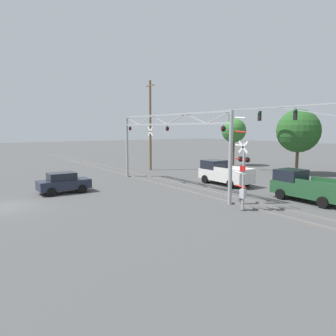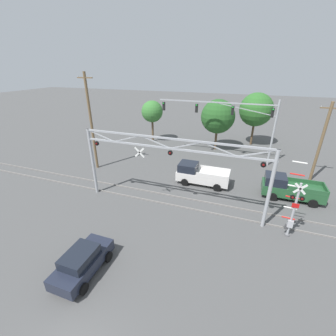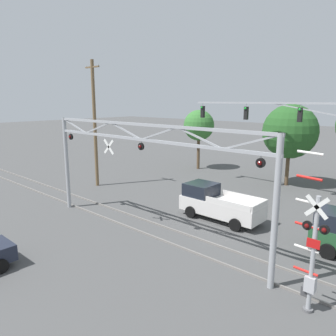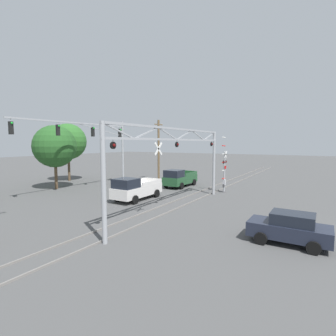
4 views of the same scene
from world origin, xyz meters
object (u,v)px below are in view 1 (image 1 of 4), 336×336
object	(u,v)px
pickup_truck_following	(306,187)
background_tree_far_left_verge	(234,131)
background_tree_beyond_span	(298,131)
pickup_truck_lead	(223,173)
crossing_gantry	(167,136)
sedan_waiting	(63,183)
utility_pole_left	(150,125)
crossing_signal_mast	(243,176)
traffic_signal_span	(302,123)

from	to	relation	value
pickup_truck_following	background_tree_far_left_verge	xyz separation A→B (m)	(-18.30, 11.39, 3.67)
background_tree_beyond_span	pickup_truck_lead	bearing A→B (deg)	-89.25
crossing_gantry	pickup_truck_lead	xyz separation A→B (m)	(1.47, 5.07, -3.33)
sedan_waiting	background_tree_far_left_verge	xyz separation A→B (m)	(-6.10, 24.48, 3.85)
utility_pole_left	background_tree_beyond_span	bearing A→B (deg)	42.65
sedan_waiting	utility_pole_left	xyz separation A→B (m)	(-8.31, 12.86, 4.62)
pickup_truck_lead	background_tree_far_left_verge	distance (m)	15.68
crossing_signal_mast	pickup_truck_following	world-z (taller)	crossing_signal_mast
crossing_signal_mast	utility_pole_left	world-z (taller)	utility_pole_left
crossing_signal_mast	pickup_truck_lead	xyz separation A→B (m)	(-7.56, 5.58, -1.14)
pickup_truck_following	sedan_waiting	size ratio (longest dim) A/B	1.31
crossing_signal_mast	pickup_truck_lead	world-z (taller)	crossing_signal_mast
background_tree_beyond_span	traffic_signal_span	bearing A→B (deg)	-51.95
pickup_truck_following	sedan_waiting	xyz separation A→B (m)	(-12.20, -13.09, -0.18)
pickup_truck_following	background_tree_beyond_span	size ratio (longest dim) A/B	0.73
crossing_gantry	crossing_signal_mast	bearing A→B (deg)	-3.26
traffic_signal_span	utility_pole_left	bearing A→B (deg)	-153.42
pickup_truck_lead	utility_pole_left	size ratio (longest dim) A/B	0.49
crossing_signal_mast	pickup_truck_following	bearing A→B (deg)	83.77
traffic_signal_span	pickup_truck_following	world-z (taller)	traffic_signal_span
crossing_gantry	pickup_truck_following	bearing A→B (deg)	27.77
crossing_signal_mast	crossing_gantry	bearing A→B (deg)	176.74
pickup_truck_lead	pickup_truck_following	xyz separation A→B (m)	(8.18, 0.01, -0.00)
crossing_gantry	crossing_signal_mast	world-z (taller)	crossing_gantry
traffic_signal_span	pickup_truck_lead	world-z (taller)	traffic_signal_span
background_tree_far_left_verge	crossing_gantry	bearing A→B (deg)	-62.30
pickup_truck_following	background_tree_beyond_span	xyz separation A→B (m)	(-8.32, 10.98, 3.71)
pickup_truck_following	background_tree_far_left_verge	bearing A→B (deg)	148.10
crossing_signal_mast	background_tree_far_left_verge	bearing A→B (deg)	136.16
traffic_signal_span	sedan_waiting	distance (m)	22.00
traffic_signal_span	background_tree_beyond_span	world-z (taller)	traffic_signal_span
pickup_truck_lead	sedan_waiting	distance (m)	13.68
utility_pole_left	traffic_signal_span	bearing A→B (deg)	26.58
crossing_gantry	pickup_truck_lead	size ratio (longest dim) A/B	2.89
utility_pole_left	background_tree_far_left_verge	size ratio (longest dim) A/B	1.67
crossing_signal_mast	sedan_waiting	world-z (taller)	crossing_signal_mast
crossing_gantry	pickup_truck_lead	world-z (taller)	crossing_gantry
crossing_signal_mast	background_tree_beyond_span	world-z (taller)	background_tree_beyond_span
background_tree_beyond_span	sedan_waiting	bearing A→B (deg)	-99.15
crossing_signal_mast	pickup_truck_following	xyz separation A→B (m)	(0.61, 5.60, -1.14)
utility_pole_left	crossing_signal_mast	bearing A→B (deg)	-15.08
background_tree_far_left_verge	pickup_truck_following	bearing A→B (deg)	-31.90
pickup_truck_lead	pickup_truck_following	world-z (taller)	same
crossing_gantry	utility_pole_left	xyz separation A→B (m)	(-10.85, 4.85, 1.11)
traffic_signal_span	pickup_truck_following	distance (m)	10.17
background_tree_far_left_verge	sedan_waiting	bearing A→B (deg)	-76.01
crossing_signal_mast	traffic_signal_span	bearing A→B (deg)	110.51
pickup_truck_lead	background_tree_beyond_span	distance (m)	11.61
background_tree_far_left_verge	background_tree_beyond_span	bearing A→B (deg)	-2.32
crossing_gantry	sedan_waiting	size ratio (longest dim) A/B	3.88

